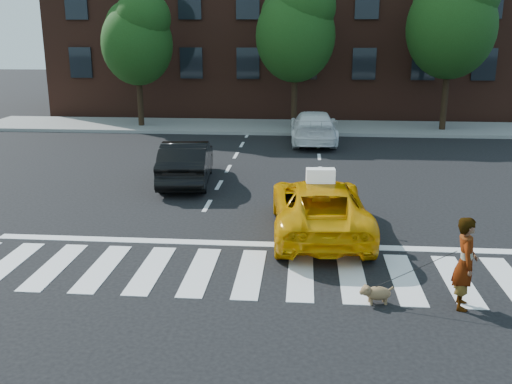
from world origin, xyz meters
TOP-DOWN VIEW (x-y plane):
  - ground at (0.00, 0.00)m, footprint 120.00×120.00m
  - crosswalk at (0.00, 0.00)m, footprint 13.00×2.40m
  - stop_line at (0.00, 1.60)m, footprint 12.00×0.30m
  - sidewalk_far at (0.00, 17.50)m, footprint 30.00×4.00m
  - building at (0.00, 25.00)m, footprint 26.00×10.00m
  - tree_left at (-6.97, 17.00)m, footprint 3.39×3.38m
  - tree_mid at (0.53, 17.00)m, footprint 3.69×3.69m
  - tree_right at (7.53, 17.00)m, footprint 4.00×4.00m
  - taxi at (1.40, 2.50)m, footprint 2.42×4.76m
  - black_sedan at (-2.65, 6.85)m, footprint 1.82×4.20m
  - white_suv at (1.40, 13.89)m, footprint 2.05×4.74m
  - woman at (3.79, -1.10)m, footprint 0.47×0.65m
  - dog at (2.31, -1.11)m, footprint 0.62×0.32m
  - taxi_sign at (1.40, 2.30)m, footprint 0.67×0.32m

SIDE VIEW (x-z plane):
  - ground at x=0.00m, z-range 0.00..0.00m
  - crosswalk at x=0.00m, z-range 0.00..0.01m
  - stop_line at x=0.00m, z-range 0.00..0.01m
  - sidewalk_far at x=0.00m, z-range 0.00..0.15m
  - dog at x=2.31m, z-range 0.03..0.38m
  - taxi at x=1.40m, z-range 0.00..1.29m
  - black_sedan at x=-2.65m, z-range 0.00..1.34m
  - white_suv at x=1.40m, z-range 0.00..1.36m
  - woman at x=3.79m, z-range 0.00..1.63m
  - taxi_sign at x=1.40m, z-range 1.29..1.61m
  - tree_left at x=-6.97m, z-range 1.19..7.69m
  - tree_mid at x=0.53m, z-range 1.30..8.40m
  - tree_right at x=7.53m, z-range 1.41..9.11m
  - building at x=0.00m, z-range 0.00..12.00m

